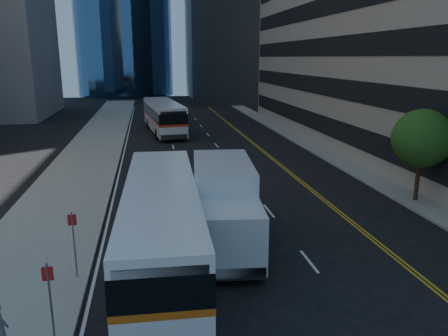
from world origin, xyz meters
name	(u,v)px	position (x,y,z in m)	size (l,w,h in m)	color
ground	(316,288)	(0.00, 0.00, 0.00)	(160.00, 160.00, 0.00)	black
sidewalk_west	(92,151)	(-10.50, 25.00, 0.07)	(5.00, 90.00, 0.15)	gray
sidewalk_east	(308,144)	(9.00, 25.00, 0.07)	(2.00, 90.00, 0.15)	gray
street_tree	(422,138)	(9.00, 8.00, 3.64)	(3.20, 3.20, 5.10)	#332114
bus_front	(162,222)	(-5.26, 2.86, 1.75)	(3.10, 12.52, 3.21)	white
bus_rear	(164,116)	(-4.00, 34.08, 1.79)	(4.20, 12.97, 3.28)	silver
box_truck	(224,205)	(-2.57, 4.15, 1.84)	(3.22, 7.51, 3.49)	silver
pedestrian	(0,333)	(-9.57, -2.55, 1.08)	(0.68, 0.45, 1.86)	slate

